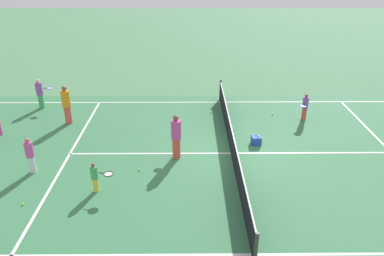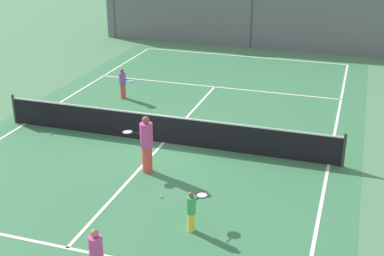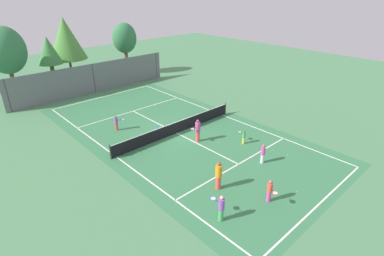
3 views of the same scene
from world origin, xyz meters
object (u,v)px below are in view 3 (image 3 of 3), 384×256
object	(u,v)px
player_0	(117,123)
tennis_ball_4	(219,143)
tennis_ball_6	(138,152)
player_5	(270,191)
tennis_ball_5	(297,191)
player_2	(263,154)
tennis_ball_2	(273,150)
tennis_ball_1	(120,137)
player_1	(221,208)
player_3	(198,130)
tennis_ball_3	(288,155)
tennis_ball_0	(156,106)
player_4	(243,137)
ball_crate	(160,130)
player_6	(219,175)

from	to	relation	value
player_0	tennis_ball_4	size ratio (longest dim) A/B	19.37
tennis_ball_6	tennis_ball_4	bearing A→B (deg)	-28.99
player_5	tennis_ball_5	distance (m)	2.16
player_2	player_5	world-z (taller)	player_2
player_0	tennis_ball_2	world-z (taller)	player_0
player_2	tennis_ball_1	world-z (taller)	player_2
player_1	player_3	bearing A→B (deg)	53.94
player_0	player_2	bearing A→B (deg)	-67.72
tennis_ball_3	tennis_ball_6	xyz separation A→B (m)	(-7.52, 7.44, 0.00)
player_3	tennis_ball_5	world-z (taller)	player_3
player_1	tennis_ball_0	distance (m)	16.77
tennis_ball_5	tennis_ball_6	bearing A→B (deg)	112.85
tennis_ball_0	tennis_ball_2	size ratio (longest dim) A/B	1.00
player_1	player_4	xyz separation A→B (m)	(7.36, 4.39, -0.22)
player_2	tennis_ball_1	xyz separation A→B (m)	(-5.08, 9.75, -0.68)
player_5	tennis_ball_0	distance (m)	16.49
tennis_ball_4	tennis_ball_5	size ratio (longest dim) A/B	1.00
ball_crate	tennis_ball_1	xyz separation A→B (m)	(-2.98, 1.29, -0.15)
player_1	player_5	bearing A→B (deg)	-14.92
tennis_ball_5	player_1	bearing A→B (deg)	163.55
tennis_ball_1	tennis_ball_6	size ratio (longest dim) A/B	1.00
player_2	ball_crate	bearing A→B (deg)	103.91
tennis_ball_1	player_2	bearing A→B (deg)	-62.50
ball_crate	tennis_ball_0	distance (m)	5.81
tennis_ball_0	tennis_ball_4	world-z (taller)	same
player_6	tennis_ball_2	world-z (taller)	player_6
player_5	player_6	size ratio (longest dim) A/B	0.76
player_0	tennis_ball_5	bearing A→B (deg)	-76.64
player_0	tennis_ball_1	bearing A→B (deg)	-111.27
player_5	tennis_ball_1	world-z (taller)	player_5
player_2	tennis_ball_4	world-z (taller)	player_2
player_4	ball_crate	distance (m)	6.76
tennis_ball_3	tennis_ball_4	distance (m)	5.02
player_3	ball_crate	bearing A→B (deg)	107.98
tennis_ball_1	player_6	bearing A→B (deg)	-85.17
player_5	tennis_ball_1	bearing A→B (deg)	99.21
tennis_ball_4	player_3	bearing A→B (deg)	125.63
player_0	player_4	bearing A→B (deg)	-55.79
player_4	tennis_ball_6	world-z (taller)	player_4
player_1	player_2	size ratio (longest dim) A/B	1.10
tennis_ball_4	tennis_ball_3	bearing A→B (deg)	-63.75
player_2	tennis_ball_3	distance (m)	2.36
player_4	player_5	world-z (taller)	player_5
player_2	tennis_ball_1	bearing A→B (deg)	117.50
player_4	tennis_ball_0	bearing A→B (deg)	91.07
player_0	tennis_ball_5	size ratio (longest dim) A/B	19.37
player_2	tennis_ball_1	size ratio (longest dim) A/B	21.00
player_4	tennis_ball_4	xyz separation A→B (m)	(-1.30, 1.24, -0.54)
tennis_ball_1	tennis_ball_6	bearing A→B (deg)	-95.61
player_6	ball_crate	bearing A→B (deg)	75.51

